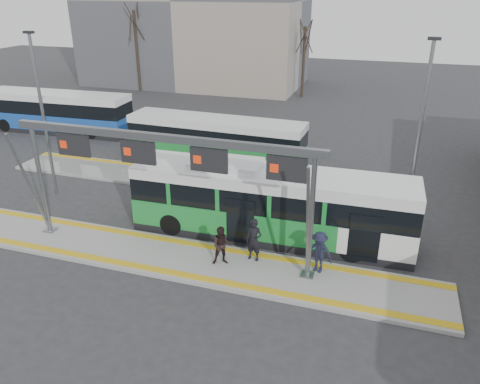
# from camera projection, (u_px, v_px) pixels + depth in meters

# --- Properties ---
(ground) EXTENTS (120.00, 120.00, 0.00)m
(ground) POSITION_uv_depth(u_px,v_px,m) (176.00, 259.00, 19.64)
(ground) COLOR #2D2D30
(ground) RESTS_ON ground
(platform_main) EXTENTS (22.00, 3.00, 0.15)m
(platform_main) POSITION_uv_depth(u_px,v_px,m) (176.00, 258.00, 19.61)
(platform_main) COLOR gray
(platform_main) RESTS_ON ground
(platform_second) EXTENTS (20.00, 3.00, 0.15)m
(platform_second) POSITION_uv_depth(u_px,v_px,m) (171.00, 178.00, 27.68)
(platform_second) COLOR gray
(platform_second) RESTS_ON ground
(tactile_main) EXTENTS (22.00, 2.65, 0.02)m
(tactile_main) POSITION_uv_depth(u_px,v_px,m) (176.00, 256.00, 19.57)
(tactile_main) COLOR gold
(tactile_main) RESTS_ON platform_main
(tactile_second) EXTENTS (20.00, 0.35, 0.02)m
(tactile_second) POSITION_uv_depth(u_px,v_px,m) (180.00, 170.00, 28.65)
(tactile_second) COLOR gold
(tactile_second) RESTS_ON platform_second
(gantry) EXTENTS (13.00, 1.68, 5.20)m
(gantry) POSITION_uv_depth(u_px,v_px,m) (164.00, 160.00, 18.20)
(gantry) COLOR slate
(gantry) RESTS_ON platform_main
(hero_bus) EXTENTS (12.56, 2.92, 3.44)m
(hero_bus) POSITION_uv_depth(u_px,v_px,m) (270.00, 204.00, 20.91)
(hero_bus) COLOR black
(hero_bus) RESTS_ON ground
(bg_bus_green) EXTENTS (11.52, 2.84, 2.86)m
(bg_bus_green) POSITION_uv_depth(u_px,v_px,m) (216.00, 141.00, 29.94)
(bg_bus_green) COLOR black
(bg_bus_green) RESTS_ON ground
(bg_bus_blue) EXTENTS (11.70, 3.09, 3.03)m
(bg_bus_blue) POSITION_uv_depth(u_px,v_px,m) (58.00, 112.00, 36.15)
(bg_bus_blue) COLOR black
(bg_bus_blue) RESTS_ON ground
(passenger_a) EXTENTS (0.71, 0.50, 1.82)m
(passenger_a) POSITION_uv_depth(u_px,v_px,m) (254.00, 240.00, 19.02)
(passenger_a) COLOR black
(passenger_a) RESTS_ON platform_main
(passenger_b) EXTENTS (0.98, 0.88, 1.65)m
(passenger_b) POSITION_uv_depth(u_px,v_px,m) (222.00, 246.00, 18.76)
(passenger_b) COLOR black
(passenger_b) RESTS_ON platform_main
(passenger_c) EXTENTS (1.26, 0.92, 1.75)m
(passenger_c) POSITION_uv_depth(u_px,v_px,m) (319.00, 252.00, 18.22)
(passenger_c) COLOR #1B1D31
(passenger_c) RESTS_ON platform_main
(tree_left) EXTENTS (1.40, 1.40, 8.21)m
(tree_left) POSITION_uv_depth(u_px,v_px,m) (264.00, 32.00, 45.94)
(tree_left) COLOR #382B21
(tree_left) RESTS_ON ground
(tree_mid) EXTENTS (1.40, 1.40, 7.74)m
(tree_mid) POSITION_uv_depth(u_px,v_px,m) (305.00, 37.00, 45.63)
(tree_mid) COLOR #382B21
(tree_mid) RESTS_ON ground
(tree_far) EXTENTS (1.40, 1.40, 9.25)m
(tree_far) POSITION_uv_depth(u_px,v_px,m) (135.00, 22.00, 47.86)
(tree_far) COLOR #382B21
(tree_far) RESTS_ON ground
(lamp_west) EXTENTS (0.50, 0.25, 8.53)m
(lamp_west) POSITION_uv_depth(u_px,v_px,m) (43.00, 113.00, 23.99)
(lamp_west) COLOR slate
(lamp_west) RESTS_ON ground
(lamp_east) EXTENTS (0.50, 0.25, 8.70)m
(lamp_east) POSITION_uv_depth(u_px,v_px,m) (418.00, 138.00, 19.83)
(lamp_east) COLOR slate
(lamp_east) RESTS_ON ground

